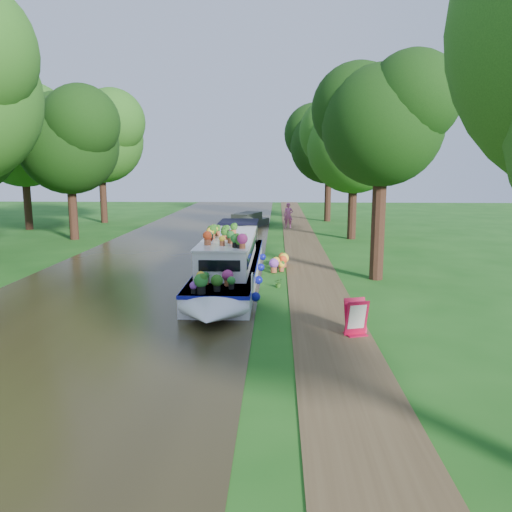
# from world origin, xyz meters

# --- Properties ---
(ground) EXTENTS (100.00, 100.00, 0.00)m
(ground) POSITION_xyz_m (0.00, 0.00, 0.00)
(ground) COLOR #185114
(ground) RESTS_ON ground
(canal_water) EXTENTS (10.00, 100.00, 0.02)m
(canal_water) POSITION_xyz_m (-6.00, 0.00, 0.01)
(canal_water) COLOR black
(canal_water) RESTS_ON ground
(towpath) EXTENTS (2.20, 100.00, 0.03)m
(towpath) POSITION_xyz_m (1.20, 0.00, 0.01)
(towpath) COLOR #4C3B23
(towpath) RESTS_ON ground
(plant_boat) EXTENTS (2.29, 13.52, 2.27)m
(plant_boat) POSITION_xyz_m (-2.25, 2.12, 0.85)
(plant_boat) COLOR white
(plant_boat) RESTS_ON canal_water
(tree_near_overhang) EXTENTS (5.52, 5.28, 8.99)m
(tree_near_overhang) POSITION_xyz_m (3.79, 3.06, 6.60)
(tree_near_overhang) COLOR black
(tree_near_overhang) RESTS_ON ground
(tree_near_mid) EXTENTS (6.90, 6.60, 9.40)m
(tree_near_mid) POSITION_xyz_m (4.48, 15.08, 6.44)
(tree_near_mid) COLOR black
(tree_near_mid) RESTS_ON ground
(tree_near_far) EXTENTS (7.59, 7.26, 10.30)m
(tree_near_far) POSITION_xyz_m (3.98, 26.09, 7.05)
(tree_near_far) COLOR black
(tree_near_far) RESTS_ON ground
(tree_far_c) EXTENTS (7.13, 6.82, 9.59)m
(tree_far_c) POSITION_xyz_m (-13.52, 14.08, 6.52)
(tree_far_c) COLOR black
(tree_far_c) RESTS_ON ground
(tree_far_d) EXTENTS (8.05, 7.70, 10.85)m
(tree_far_d) POSITION_xyz_m (-15.02, 24.10, 7.40)
(tree_far_d) COLOR black
(tree_far_d) RESTS_ON ground
(tree_far_h) EXTENTS (7.82, 7.48, 10.49)m
(tree_far_h) POSITION_xyz_m (-19.02, 19.09, 7.14)
(tree_far_h) COLOR black
(tree_far_h) RESTS_ON ground
(second_boat) EXTENTS (3.35, 6.32, 1.15)m
(second_boat) POSITION_xyz_m (-2.68, 20.81, 0.47)
(second_boat) COLOR black
(second_boat) RESTS_ON canal_water
(sandwich_board) EXTENTS (0.67, 0.67, 1.00)m
(sandwich_board) POSITION_xyz_m (1.86, -4.23, 0.48)
(sandwich_board) COLOR red
(sandwich_board) RESTS_ON towpath
(pedestrian_pink) EXTENTS (0.75, 0.53, 1.92)m
(pedestrian_pink) POSITION_xyz_m (0.50, 20.64, 0.99)
(pedestrian_pink) COLOR #E65E81
(pedestrian_pink) RESTS_ON towpath
(verge_plant) EXTENTS (0.36, 0.32, 0.38)m
(verge_plant) POSITION_xyz_m (-0.27, 1.36, 0.19)
(verge_plant) COLOR #2F611D
(verge_plant) RESTS_ON ground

